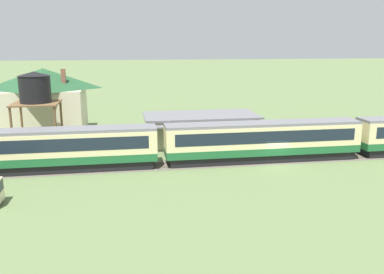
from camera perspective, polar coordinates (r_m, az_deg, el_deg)
ground_plane at (r=44.14m, az=11.76°, el=-3.76°), size 600.00×600.00×0.00m
passenger_train at (r=42.29m, az=-4.06°, el=-0.92°), size 88.28×3.08×4.28m
railway_track at (r=42.74m, az=-9.66°, el=-4.21°), size 136.12×3.60×0.04m
station_building at (r=52.07m, az=1.23°, el=1.20°), size 14.44×8.58×3.72m
station_house_dark_green_roof at (r=60.62m, az=-19.93°, el=4.85°), size 11.42×10.01×9.22m
water_tower at (r=51.27m, az=-21.18°, el=6.22°), size 5.28×5.28×9.36m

